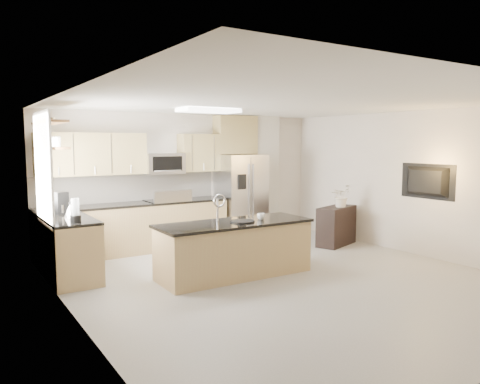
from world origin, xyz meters
TOP-DOWN VIEW (x-y plane):
  - floor at (0.00, 0.00)m, footprint 6.50×6.50m
  - ceiling at (0.00, 0.00)m, footprint 6.00×6.50m
  - wall_back at (0.00, 3.25)m, footprint 6.00×0.02m
  - wall_left at (-3.00, 0.00)m, footprint 0.02×6.50m
  - wall_right at (3.00, 0.00)m, footprint 0.02×6.50m
  - back_counter at (-1.23, 2.93)m, footprint 3.55×0.66m
  - left_counter at (-2.67, 1.85)m, footprint 0.66×1.50m
  - range at (-0.60, 2.92)m, footprint 0.76×0.64m
  - upper_cabinets at (-1.30, 3.09)m, footprint 3.50×0.33m
  - microwave at (-0.60, 3.04)m, footprint 0.76×0.40m
  - refrigerator at (1.06, 2.87)m, footprint 0.92×0.78m
  - partition_column at (1.82, 3.10)m, footprint 0.60×0.30m
  - window at (-2.98, 1.85)m, footprint 0.04×1.15m
  - shelf_lower at (-2.85, 1.95)m, footprint 0.30×1.20m
  - shelf_upper at (-2.85, 1.95)m, footprint 0.30×1.20m
  - ceiling_fixture at (-0.40, 1.60)m, footprint 1.00×0.50m
  - island at (-0.51, 0.62)m, footprint 2.41×0.90m
  - credenza at (2.34, 1.35)m, footprint 1.04×0.69m
  - cup at (-0.05, 0.58)m, footprint 0.16×0.16m
  - platter at (-0.42, 0.54)m, footprint 0.44×0.44m
  - blender at (-2.67, 1.33)m, footprint 0.15×0.15m
  - kettle at (-2.63, 1.86)m, footprint 0.18×0.18m
  - coffee_maker at (-2.69, 2.22)m, footprint 0.25×0.27m
  - bowl at (-2.85, 2.19)m, footprint 0.44×0.44m
  - flower_vase at (2.37, 1.28)m, footprint 0.71×0.66m
  - television at (2.91, -0.20)m, footprint 0.14×1.08m

SIDE VIEW (x-z plane):
  - floor at x=0.00m, z-range 0.00..0.00m
  - credenza at x=2.34m, z-range 0.00..0.77m
  - island at x=-0.51m, z-range -0.21..1.05m
  - left_counter at x=-2.67m, z-range 0.00..0.92m
  - back_counter at x=-1.23m, z-range -0.25..1.19m
  - range at x=-0.60m, z-range -0.10..1.04m
  - platter at x=-0.42m, z-range 0.83..0.85m
  - cup at x=-0.05m, z-range 0.83..0.93m
  - refrigerator at x=1.06m, z-range 0.00..1.78m
  - kettle at x=-2.63m, z-range 0.91..1.14m
  - blender at x=-2.67m, z-range 0.90..1.24m
  - coffee_maker at x=-2.69m, z-range 0.91..1.27m
  - flower_vase at x=2.37m, z-range 0.77..1.43m
  - wall_back at x=0.00m, z-range 0.00..2.60m
  - wall_left at x=-3.00m, z-range 0.00..2.60m
  - wall_right at x=3.00m, z-range 0.00..2.60m
  - partition_column at x=1.82m, z-range 0.00..2.60m
  - television at x=2.91m, z-range 1.04..1.66m
  - microwave at x=-0.60m, z-range 1.43..1.83m
  - window at x=-2.98m, z-range 0.83..2.47m
  - upper_cabinets at x=-1.30m, z-range 1.45..2.20m
  - shelf_lower at x=-2.85m, z-range 1.93..1.97m
  - shelf_upper at x=-2.85m, z-range 2.30..2.34m
  - bowl at x=-2.85m, z-range 2.34..2.42m
  - ceiling_fixture at x=-0.40m, z-range 2.53..2.59m
  - ceiling at x=0.00m, z-range 2.59..2.61m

